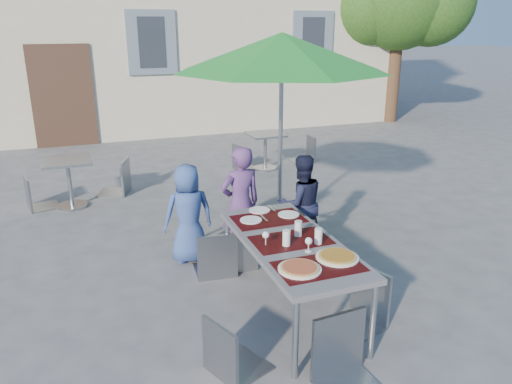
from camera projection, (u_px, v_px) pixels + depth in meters
name	position (u px, v px, depth m)	size (l,w,h in m)	color
ground	(281.00, 287.00, 5.22)	(90.00, 90.00, 0.00)	#4E4E50
dining_table	(291.00, 246.00, 4.55)	(0.80, 1.85, 0.76)	#434348
pizza_near_left	(300.00, 268.00, 3.98)	(0.35, 0.35, 0.03)	white
pizza_near_right	(337.00, 257.00, 4.17)	(0.36, 0.36, 0.03)	white
glassware	(298.00, 235.00, 4.45)	(0.52, 0.40, 0.15)	silver
place_settings	(267.00, 215.00, 5.11)	(0.67, 0.45, 0.01)	white
child_0	(188.00, 214.00, 5.64)	(0.56, 0.37, 1.15)	#344E8F
child_1	(240.00, 204.00, 5.66)	(0.49, 0.32, 1.35)	#57356D
child_2	(301.00, 204.00, 5.91)	(0.58, 0.33, 1.19)	#161A32
chair_0	(215.00, 226.00, 5.29)	(0.47, 0.47, 0.98)	gray
chair_1	(238.00, 225.00, 5.45)	(0.42, 0.42, 0.91)	gray
chair_2	(296.00, 211.00, 5.69)	(0.57, 0.57, 0.99)	gray
chair_3	(229.00, 315.00, 3.76)	(0.53, 0.53, 0.92)	gray
chair_4	(365.00, 265.00, 4.42)	(0.55, 0.55, 0.99)	gray
chair_5	(349.00, 313.00, 3.64)	(0.50, 0.50, 1.05)	gray
patio_umbrella	(282.00, 54.00, 6.01)	(2.68, 2.68, 2.52)	#A4A6AC
cafe_table_0	(69.00, 175.00, 7.33)	(0.69, 0.69, 0.74)	#A4A6AC
bg_chair_l_0	(32.00, 173.00, 7.26)	(0.50, 0.49, 0.94)	gray
bg_chair_r_0	(117.00, 156.00, 7.91)	(0.60, 0.60, 1.05)	gray
cafe_table_1	(265.00, 146.00, 9.28)	(0.64, 0.64, 0.69)	#A4A6AC
bg_chair_l_1	(243.00, 141.00, 9.17)	(0.52, 0.51, 0.95)	gray
bg_chair_r_1	(307.00, 134.00, 9.79)	(0.44, 0.44, 0.94)	gray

